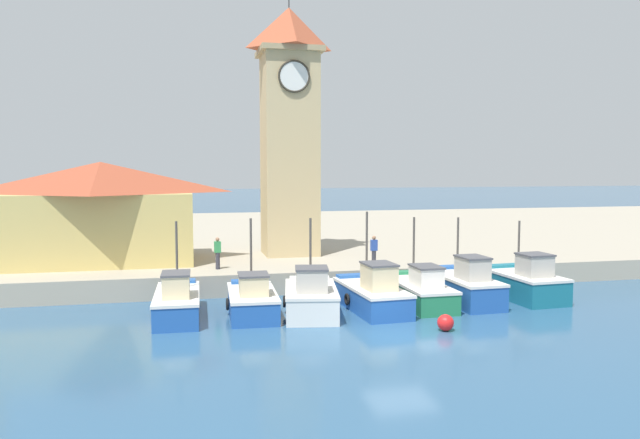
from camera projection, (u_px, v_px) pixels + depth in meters
The scene contains 14 objects.
ground_plane at pixel (401, 336), 23.13m from camera, with size 300.00×300.00×0.00m, color #2D567A.
quay_wharf at pixel (282, 237), 50.43m from camera, with size 120.00×40.00×1.09m, color #A89E89.
fishing_boat_far_left at pixel (177, 301), 25.80m from camera, with size 1.99×5.06×3.97m.
fishing_boat_left_outer at pixel (252, 300), 26.23m from camera, with size 2.17×4.50×4.06m.
fishing_boat_left_inner at pixel (311, 298), 26.35m from camera, with size 2.85×4.66×4.06m.
fishing_boat_mid_left at pixel (372, 294), 27.18m from camera, with size 2.33×5.17×4.27m.
fishing_boat_center at pixel (419, 290), 28.25m from camera, with size 2.00×5.15×3.94m.
fishing_boat_mid_right at pixel (464, 286), 28.72m from camera, with size 2.09×5.00×3.89m.
fishing_boat_right_inner at pixel (525, 283), 29.44m from camera, with size 2.43×4.47×3.68m.
clock_tower at pixel (289, 126), 36.25m from camera, with size 3.57×3.57×15.86m.
warehouse_left at pixel (102, 211), 33.57m from camera, with size 9.95×6.26×5.42m.
mooring_buoy at pixel (445, 323), 23.79m from camera, with size 0.64×0.64×0.64m, color red.
dock_worker_near_tower at pixel (218, 253), 31.39m from camera, with size 0.34×0.22×1.62m.
dock_worker_along_quay at pixel (374, 251), 32.09m from camera, with size 0.34×0.22×1.62m.
Camera 1 is at (-7.83, -21.48, 6.30)m, focal length 35.00 mm.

